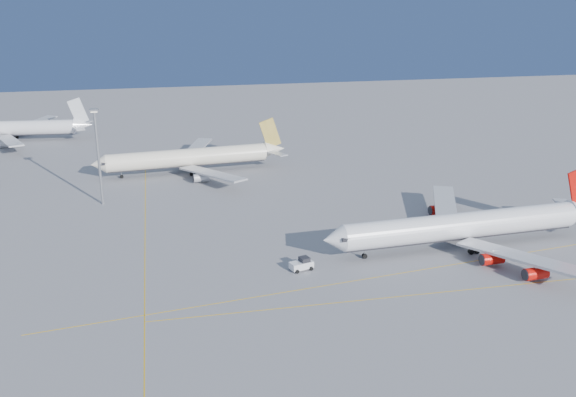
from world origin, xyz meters
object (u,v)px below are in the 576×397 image
object	(u,v)px
airliner_virgin	(468,226)
airliner_third	(12,128)
light_mast	(98,149)
pushback_tug	(302,264)
airliner_etihad	(192,157)

from	to	relation	value
airliner_virgin	airliner_third	bearing A→B (deg)	128.64
airliner_third	light_mast	world-z (taller)	light_mast
airliner_third	light_mast	distance (m)	88.15
pushback_tug	light_mast	size ratio (longest dim) A/B	0.20
airliner_virgin	pushback_tug	xyz separation A→B (m)	(-37.27, -4.26, -3.65)
airliner_third	pushback_tug	xyz separation A→B (m)	(77.34, -129.54, -3.46)
airliner_virgin	airliner_third	world-z (taller)	airliner_virgin
airliner_third	pushback_tug	world-z (taller)	airliner_third
airliner_etihad	airliner_third	bearing A→B (deg)	132.25
airliner_third	light_mast	size ratio (longest dim) A/B	2.31
airliner_third	light_mast	xyz separation A→B (m)	(36.16, -79.78, 9.95)
airliner_virgin	pushback_tug	bearing A→B (deg)	-177.30
pushback_tug	light_mast	world-z (taller)	light_mast
airliner_virgin	airliner_etihad	size ratio (longest dim) A/B	1.11
airliner_virgin	airliner_etihad	distance (m)	88.66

